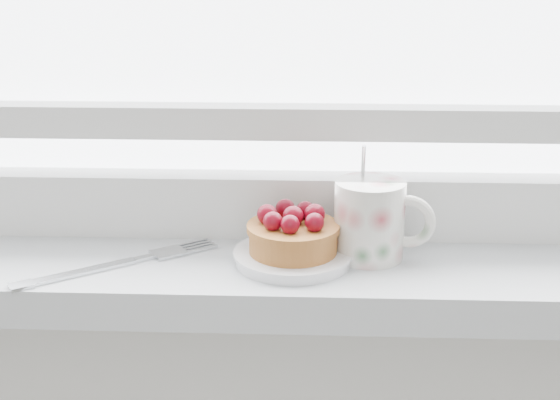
# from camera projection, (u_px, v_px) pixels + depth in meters

# --- Properties ---
(saucer) EXTENTS (0.12, 0.12, 0.01)m
(saucer) POSITION_uv_depth(u_px,v_px,m) (293.00, 257.00, 0.81)
(saucer) COLOR white
(saucer) RESTS_ON windowsill
(raspberry_tart) EXTENTS (0.10, 0.10, 0.05)m
(raspberry_tart) POSITION_uv_depth(u_px,v_px,m) (293.00, 232.00, 0.80)
(raspberry_tart) COLOR brown
(raspberry_tart) RESTS_ON saucer
(floral_mug) EXTENTS (0.11, 0.09, 0.12)m
(floral_mug) POSITION_uv_depth(u_px,v_px,m) (372.00, 218.00, 0.81)
(floral_mug) COLOR silver
(floral_mug) RESTS_ON windowsill
(fork) EXTENTS (0.19, 0.14, 0.00)m
(fork) POSITION_uv_depth(u_px,v_px,m) (117.00, 264.00, 0.80)
(fork) COLOR silver
(fork) RESTS_ON windowsill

